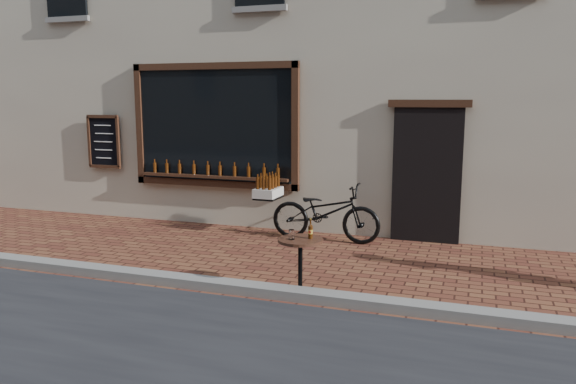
% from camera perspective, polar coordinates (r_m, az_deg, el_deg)
% --- Properties ---
extents(ground, '(90.00, 90.00, 0.00)m').
position_cam_1_polar(ground, '(6.83, -5.62, -10.61)').
color(ground, '#53261A').
rests_on(ground, ground).
extents(kerb, '(90.00, 0.25, 0.12)m').
position_cam_1_polar(kerb, '(6.98, -4.94, -9.62)').
color(kerb, slate).
rests_on(kerb, ground).
extents(cargo_bicycle, '(2.14, 0.69, 1.04)m').
position_cam_1_polar(cargo_bicycle, '(9.30, 3.60, -1.97)').
color(cargo_bicycle, black).
rests_on(cargo_bicycle, ground).
extents(bistro_table, '(0.54, 0.54, 0.93)m').
position_cam_1_polar(bistro_table, '(6.74, 1.28, -6.42)').
color(bistro_table, black).
rests_on(bistro_table, ground).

